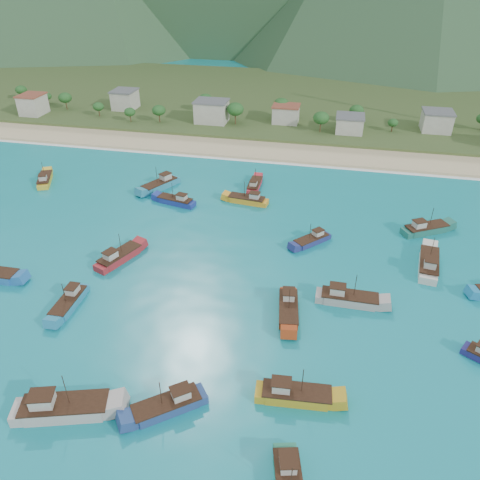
% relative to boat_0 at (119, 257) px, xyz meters
% --- Properties ---
extents(ground, '(600.00, 600.00, 0.00)m').
position_rel_boat_0_xyz_m(ground, '(23.73, -9.41, -0.80)').
color(ground, '#0B6C7F').
rests_on(ground, ground).
extents(beach, '(400.00, 18.00, 1.20)m').
position_rel_boat_0_xyz_m(beach, '(23.73, 69.59, -0.80)').
color(beach, beige).
rests_on(beach, ground).
extents(land, '(400.00, 110.00, 2.40)m').
position_rel_boat_0_xyz_m(land, '(23.73, 130.59, -0.80)').
color(land, '#385123').
rests_on(land, ground).
extents(surf_line, '(400.00, 2.50, 0.08)m').
position_rel_boat_0_xyz_m(surf_line, '(23.73, 60.09, -0.80)').
color(surf_line, white).
rests_on(surf_line, ground).
extents(village, '(214.44, 23.58, 7.42)m').
position_rel_boat_0_xyz_m(village, '(31.12, 92.55, 4.04)').
color(village, beige).
rests_on(village, ground).
extents(vegetation, '(275.72, 25.78, 8.41)m').
position_rel_boat_0_xyz_m(vegetation, '(14.75, 93.40, 4.27)').
color(vegetation, '#235623').
rests_on(vegetation, ground).
extents(boat_0, '(7.22, 11.49, 6.54)m').
position_rel_boat_0_xyz_m(boat_0, '(0.00, 0.00, 0.00)').
color(boat_0, maroon).
rests_on(boat_0, ground).
extents(boat_4, '(10.56, 9.15, 6.41)m').
position_rel_boat_0_xyz_m(boat_4, '(22.86, -33.74, -0.02)').
color(boat_4, navy).
rests_on(boat_4, ground).
extents(boat_7, '(11.50, 8.53, 6.70)m').
position_rel_boat_0_xyz_m(boat_7, '(64.60, 25.58, 0.03)').
color(boat_7, '#1E6558').
rests_on(boat_7, ground).
extents(boat_9, '(2.87, 9.71, 5.74)m').
position_rel_boat_0_xyz_m(boat_9, '(21.44, 41.10, -0.15)').
color(boat_9, '#B22531').
rests_on(boat_9, ground).
extents(boat_11, '(4.66, 11.37, 6.53)m').
position_rel_boat_0_xyz_m(boat_11, '(36.97, -9.27, -0.00)').
color(boat_11, '#9E3614').
rests_on(boat_11, ground).
extents(boat_12, '(5.26, 12.53, 7.18)m').
position_rel_boat_0_xyz_m(boat_12, '(63.46, 10.66, 0.12)').
color(boat_12, beige).
rests_on(boat_12, ground).
extents(boat_16, '(11.67, 3.53, 6.88)m').
position_rel_boat_0_xyz_m(boat_16, '(47.46, -4.11, 0.06)').
color(boat_16, '#A79E99').
rests_on(boat_16, ground).
extents(boat_19, '(11.49, 4.22, 6.65)m').
position_rel_boat_0_xyz_m(boat_19, '(40.26, -28.18, 0.02)').
color(boat_19, gold).
rests_on(boat_19, ground).
extents(boat_20, '(14.03, 7.66, 7.95)m').
position_rel_boat_0_xyz_m(boat_20, '(8.69, -37.45, 0.26)').
color(boat_20, '#B6ABA3').
rests_on(boat_20, ground).
extents(boat_21, '(8.40, 8.76, 5.54)m').
position_rel_boat_0_xyz_m(boat_21, '(39.19, 15.49, -0.18)').
color(boat_21, navy).
rests_on(boat_21, ground).
extents(boat_22, '(10.77, 4.34, 6.19)m').
position_rel_boat_0_xyz_m(boat_22, '(21.28, 31.74, -0.06)').
color(boat_22, orange).
rests_on(boat_22, ground).
extents(boat_24, '(8.69, 12.02, 6.97)m').
position_rel_boat_0_xyz_m(boat_24, '(-3.93, 35.42, 0.08)').
color(boat_24, teal).
rests_on(boat_24, ground).
extents(boat_27, '(7.08, 10.72, 6.13)m').
position_rel_boat_0_xyz_m(boat_27, '(-37.04, 32.13, -0.07)').
color(boat_27, gold).
rests_on(boat_27, ground).
extents(boat_28, '(10.65, 5.21, 6.05)m').
position_rel_boat_0_xyz_m(boat_28, '(3.30, 27.32, -0.09)').
color(boat_28, navy).
rests_on(boat_28, ground).
extents(boat_29, '(3.18, 10.27, 6.04)m').
position_rel_boat_0_xyz_m(boat_29, '(-2.69, -15.74, -0.09)').
color(boat_29, teal).
rests_on(boat_29, ground).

